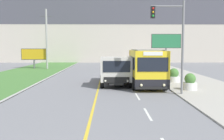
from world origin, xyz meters
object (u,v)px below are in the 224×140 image
(city_bus, at_px, (147,68))
(dump_truck, at_px, (116,71))
(utility_pole_far, at_px, (47,39))
(planter_round_third, at_px, (164,72))
(traffic_light_mast, at_px, (174,36))
(planter_round_far, at_px, (157,68))
(billboard_small, at_px, (34,55))
(billboard_large, at_px, (166,42))
(planter_round_near, at_px, (190,83))
(planter_round_second, at_px, (174,76))

(city_bus, bearing_deg, dump_truck, 164.94)
(utility_pole_far, distance_m, planter_round_third, 19.53)
(traffic_light_mast, height_order, planter_round_far, traffic_light_mast)
(billboard_small, bearing_deg, billboard_large, 6.18)
(city_bus, xyz_separation_m, billboard_small, (-14.57, 18.81, 0.57))
(city_bus, distance_m, billboard_large, 22.07)
(planter_round_near, bearing_deg, traffic_light_mast, -135.04)
(utility_pole_far, relative_size, planter_round_second, 7.07)
(dump_truck, distance_m, utility_pole_far, 20.48)
(billboard_small, relative_size, planter_round_near, 3.12)
(city_bus, relative_size, billboard_small, 1.52)
(billboard_large, relative_size, billboard_small, 1.39)
(dump_truck, relative_size, traffic_light_mast, 1.04)
(planter_round_near, bearing_deg, utility_pole_far, 127.37)
(billboard_small, bearing_deg, traffic_light_mast, -54.80)
(traffic_light_mast, height_order, planter_round_second, traffic_light_mast)
(dump_truck, xyz_separation_m, planter_round_near, (5.51, -2.62, -0.63))
(planter_round_near, height_order, planter_round_third, planter_round_near)
(utility_pole_far, xyz_separation_m, planter_round_near, (15.45, -20.23, -3.89))
(city_bus, height_order, planter_round_near, city_bus)
(planter_round_second, bearing_deg, planter_round_third, 88.93)
(planter_round_second, distance_m, planter_round_far, 8.89)
(traffic_light_mast, height_order, planter_round_third, traffic_light_mast)
(planter_round_second, bearing_deg, planter_round_near, -88.43)
(traffic_light_mast, distance_m, planter_round_third, 11.26)
(billboard_small, xyz_separation_m, planter_round_third, (17.50, -11.86, -1.52))
(city_bus, relative_size, planter_round_far, 4.76)
(billboard_small, height_order, planter_round_second, billboard_small)
(utility_pole_far, height_order, billboard_small, utility_pole_far)
(billboard_large, bearing_deg, city_bus, -106.28)
(utility_pole_far, distance_m, planter_round_far, 17.36)
(city_bus, relative_size, planter_round_near, 4.74)
(traffic_light_mast, distance_m, planter_round_near, 4.18)
(traffic_light_mast, distance_m, billboard_large, 25.17)
(utility_pole_far, relative_size, planter_round_near, 7.16)
(city_bus, xyz_separation_m, planter_round_second, (2.85, 2.50, -0.93))
(traffic_light_mast, distance_m, planter_round_second, 7.21)
(utility_pole_far, distance_m, billboard_small, 3.22)
(billboard_large, height_order, planter_round_near, billboard_large)
(city_bus, distance_m, billboard_small, 23.79)
(dump_truck, height_order, billboard_large, billboard_large)
(dump_truck, xyz_separation_m, billboard_small, (-12.04, 18.13, 0.87))
(utility_pole_far, distance_m, planter_round_second, 22.34)
(billboard_large, relative_size, planter_round_near, 4.34)
(traffic_light_mast, bearing_deg, city_bus, 109.22)
(traffic_light_mast, relative_size, billboard_large, 1.18)
(billboard_large, distance_m, planter_round_near, 23.46)
(traffic_light_mast, height_order, planter_round_near, traffic_light_mast)
(traffic_light_mast, xyz_separation_m, planter_round_near, (1.70, 1.70, -3.42))
(dump_truck, distance_m, billboard_large, 22.32)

